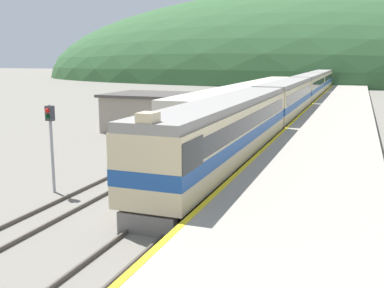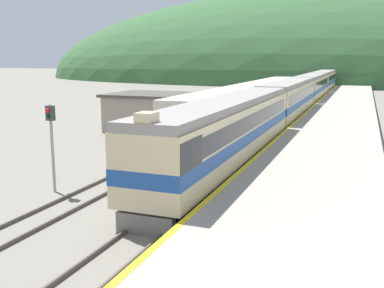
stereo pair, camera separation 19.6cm
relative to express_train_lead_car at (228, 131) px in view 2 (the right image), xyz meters
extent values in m
cube|color=#4C443D|center=(-0.72, 44.78, -2.18)|extent=(0.08, 180.00, 0.16)
cube|color=#4C443D|center=(0.72, 44.78, -2.18)|extent=(0.08, 180.00, 0.16)
cube|color=#4C443D|center=(-5.37, 44.78, -2.18)|extent=(0.08, 180.00, 0.16)
cube|color=#4C443D|center=(-3.93, 44.78, -2.18)|extent=(0.08, 180.00, 0.16)
cube|color=#9E9689|center=(5.06, 24.78, -1.80)|extent=(6.89, 140.00, 0.92)
cube|color=yellow|center=(1.73, 24.78, -1.33)|extent=(0.24, 140.00, 0.01)
ellipsoid|color=#335B33|center=(0.00, 118.58, -2.26)|extent=(195.56, 88.00, 54.30)
cube|color=gray|center=(-9.53, 11.72, -0.71)|extent=(8.76, 6.10, 3.10)
cube|color=#47423D|center=(-9.53, 11.72, 0.96)|extent=(9.26, 6.60, 0.24)
cube|color=black|center=(0.00, 0.24, -1.83)|extent=(2.39, 20.58, 0.85)
cube|color=beige|center=(0.00, 0.24, 0.03)|extent=(2.92, 21.89, 2.88)
cube|color=#1E4C99|center=(0.00, 0.24, -0.20)|extent=(2.95, 21.91, 0.63)
cube|color=black|center=(0.00, 0.24, 0.66)|extent=(2.94, 20.58, 0.86)
cube|color=gray|center=(0.00, 0.24, 1.67)|extent=(2.74, 21.89, 0.40)
cube|color=black|center=(0.00, -9.58, 0.66)|extent=(2.96, 2.20, 1.15)
cube|color=beige|center=(0.00, -10.26, 2.05)|extent=(0.64, 0.80, 0.36)
cube|color=slate|center=(0.00, -10.51, -1.87)|extent=(2.28, 0.40, 0.77)
cube|color=black|center=(0.00, 22.25, -1.83)|extent=(2.39, 19.11, 0.85)
cube|color=beige|center=(0.00, 22.25, 0.03)|extent=(2.92, 20.33, 2.88)
cube|color=#1E4C99|center=(0.00, 22.25, -0.20)|extent=(2.95, 20.35, 0.63)
cube|color=black|center=(0.00, 22.25, 0.66)|extent=(2.94, 19.11, 0.86)
cube|color=gray|center=(0.00, 22.25, 1.67)|extent=(2.74, 20.33, 0.40)
cube|color=black|center=(0.00, 43.48, -1.83)|extent=(2.39, 19.11, 0.85)
cube|color=beige|center=(0.00, 43.48, 0.03)|extent=(2.92, 20.33, 2.88)
cube|color=#1E4C99|center=(0.00, 43.48, -0.20)|extent=(2.95, 20.35, 0.63)
cube|color=black|center=(0.00, 43.48, 0.66)|extent=(2.94, 19.11, 0.86)
cube|color=gray|center=(0.00, 43.48, 1.67)|extent=(2.74, 20.33, 0.40)
cube|color=black|center=(0.00, 64.71, -1.83)|extent=(2.39, 19.11, 0.85)
cube|color=beige|center=(0.00, 64.71, 0.03)|extent=(2.92, 20.33, 2.88)
cube|color=#1E4C99|center=(0.00, 64.71, -0.20)|extent=(2.95, 20.35, 0.63)
cube|color=black|center=(0.00, 64.71, 0.66)|extent=(2.94, 19.11, 0.86)
cube|color=gray|center=(0.00, 64.71, 1.67)|extent=(2.74, 20.33, 0.40)
cube|color=black|center=(-4.65, 24.76, -1.86)|extent=(2.46, 42.09, 0.80)
cube|color=beige|center=(-4.65, 24.76, -0.05)|extent=(2.90, 43.85, 2.81)
cylinder|color=#9E9EA3|center=(-6.55, -7.28, -0.13)|extent=(0.14, 0.14, 4.25)
cube|color=#424247|center=(-6.55, -7.28, 1.59)|extent=(0.36, 0.28, 0.71)
sphere|color=red|center=(-6.55, -7.46, 1.73)|extent=(0.22, 0.22, 0.22)
sphere|color=black|center=(-6.55, -7.46, 1.45)|extent=(0.22, 0.22, 0.22)
camera|label=1|loc=(6.99, -24.58, 4.10)|focal=42.00mm
camera|label=2|loc=(7.18, -24.51, 4.10)|focal=42.00mm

